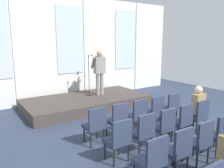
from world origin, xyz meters
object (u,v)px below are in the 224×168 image
Objects in this scene: chair_r0_c1 at (118,118)px; chair_r2_c2 at (200,139)px; chair_r0_c3 at (155,110)px; chair_r1_c0 at (119,138)px; chair_r0_c0 at (95,124)px; chair_r1_c2 at (164,125)px; chair_r2_c3 at (218,132)px; audience_r1_c4 at (196,107)px; mic_stand at (89,86)px; chair_r2_c0 at (152,158)px; chair_r1_c1 at (143,131)px; chair_r1_c3 at (182,119)px; chair_r0_c2 at (137,114)px; chair_r1_c4 at (198,115)px; chair_r0_c4 at (171,106)px; chair_r2_c1 at (178,148)px; speaker at (99,69)px.

chair_r2_c2 is at bearing -71.24° from chair_r0_c1.
chair_r1_c0 is at bearing -153.86° from chair_r0_c3.
chair_r1_c0 is at bearing 143.65° from chair_r2_c2.
chair_r0_c0 is 1.61m from chair_r1_c2.
audience_r1_c4 is at bearing 57.97° from chair_r2_c3.
mic_stand reaches higher than chair_r2_c0.
chair_r1_c3 is (1.30, 0.00, 0.00)m from chair_r1_c1.
chair_r2_c0 is at bearing -124.19° from chair_r0_c2.
chair_r2_c3 is at bearing -44.46° from chair_r0_c0.
chair_r1_c4 is at bearing -55.81° from chair_r0_c3.
chair_r0_c1 and chair_r2_c3 have the same top height.
chair_r1_c0 is at bearing -178.19° from audience_r1_c4.
chair_r0_c4 is 1.00× the size of chair_r2_c3.
chair_r0_c0 is 1.00× the size of chair_r0_c3.
chair_r0_c3 is at bearing 180.00° from chair_r0_c4.
chair_r0_c1 is 1.91m from chair_r2_c1.
chair_r0_c0 is 1.00× the size of chair_r0_c1.
chair_r1_c4 and chair_r2_c2 have the same top height.
chair_r1_c2 and chair_r1_c4 have the same top height.
chair_r2_c1 is at bearing -104.41° from speaker.
chair_r2_c0 is (-1.95, -1.91, 0.00)m from chair_r0_c3.
chair_r2_c0 and chair_r2_c3 have the same top height.
chair_r2_c3 is (0.65, 0.00, 0.00)m from chair_r2_c2.
chair_r0_c1 and chair_r1_c0 have the same top height.
chair_r1_c2 is at bearing 0.00° from chair_r1_c0.
chair_r1_c2 is at bearing 90.00° from chair_r2_c2.
chair_r0_c0 is (-1.92, -3.04, -0.83)m from speaker.
chair_r1_c0 is 0.72× the size of audience_r1_c4.
chair_r0_c2 is 1.00× the size of chair_r2_c3.
chair_r1_c3 is (-0.65, -0.96, 0.00)m from chair_r0_c4.
chair_r2_c3 is at bearing -108.76° from chair_r0_c4.
speaker reaches higher than chair_r0_c3.
mic_stand reaches higher than chair_r2_c2.
chair_r1_c4 is at bearing 0.00° from chair_r1_c0.
chair_r1_c2 is (-0.62, -3.99, -0.83)m from speaker.
chair_r2_c2 is at bearing -108.76° from chair_r0_c3.
chair_r2_c0 is at bearing 180.00° from chair_r2_c2.
chair_r2_c0 is at bearing -108.76° from chair_r0_c1.
speaker reaches higher than chair_r1_c0.
chair_r2_c1 is (-1.95, -1.04, -0.19)m from audience_r1_c4.
chair_r0_c2 is at bearing 36.35° from chair_r1_c0.
chair_r1_c0 is 1.61m from chair_r2_c2.
chair_r1_c0 is at bearing -143.65° from chair_r0_c2.
chair_r0_c1 is at bearing 124.19° from chair_r2_c3.
chair_r0_c4 is 2.77m from chair_r1_c0.
chair_r0_c2 is at bearing 55.81° from chair_r1_c1.
audience_r1_c4 is (1.30, 0.08, 0.19)m from chair_r1_c2.
chair_r1_c2 is 1.30m from chair_r1_c4.
chair_r1_c2 is 1.00× the size of chair_r2_c2.
chair_r0_c1 is at bearing 124.19° from chair_r1_c2.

